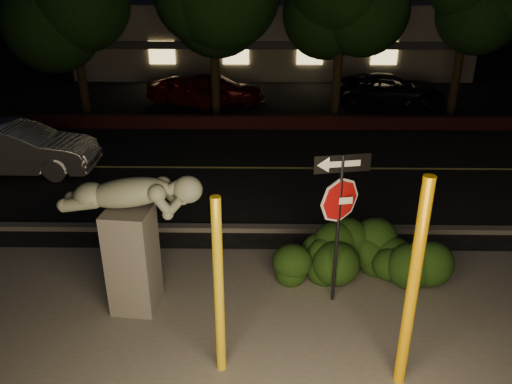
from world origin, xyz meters
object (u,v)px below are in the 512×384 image
(silver_sedan, at_px, (17,149))
(parked_car_dark, at_px, (389,90))
(yellow_pole_right, at_px, (413,289))
(parked_car_red, at_px, (189,91))
(parked_car_darkred, at_px, (217,90))
(sculpture, at_px, (132,228))
(yellow_pole_left, at_px, (219,290))
(signpost, at_px, (340,201))

(silver_sedan, xyz_separation_m, parked_car_dark, (13.17, 8.61, -0.07))
(yellow_pole_right, relative_size, parked_car_red, 0.84)
(parked_car_darkred, bearing_deg, silver_sedan, 144.83)
(sculpture, bearing_deg, yellow_pole_right, -16.54)
(yellow_pole_right, relative_size, parked_car_darkred, 0.77)
(yellow_pole_right, relative_size, sculpture, 1.27)
(yellow_pole_right, xyz_separation_m, parked_car_dark, (3.64, 16.98, -0.99))
(yellow_pole_right, bearing_deg, yellow_pole_left, 175.55)
(parked_car_dark, bearing_deg, sculpture, 156.06)
(parked_car_red, distance_m, parked_car_dark, 9.14)
(yellow_pole_left, height_order, signpost, yellow_pole_left)
(parked_car_darkred, height_order, parked_car_dark, parked_car_dark)
(sculpture, xyz_separation_m, parked_car_dark, (7.99, 15.21, -0.94))
(signpost, bearing_deg, parked_car_darkred, 91.97)
(parked_car_darkred, bearing_deg, yellow_pole_right, -170.16)
(signpost, bearing_deg, parked_car_red, 96.92)
(yellow_pole_right, distance_m, parked_car_red, 17.58)
(sculpture, distance_m, silver_sedan, 8.43)
(yellow_pole_right, bearing_deg, silver_sedan, 138.68)
(yellow_pole_right, distance_m, parked_car_darkred, 17.68)
(signpost, distance_m, parked_car_dark, 15.66)
(yellow_pole_right, relative_size, silver_sedan, 0.72)
(sculpture, xyz_separation_m, silver_sedan, (-5.18, 6.60, -0.87))
(silver_sedan, bearing_deg, yellow_pole_right, -132.16)
(signpost, bearing_deg, yellow_pole_right, -80.52)
(signpost, xyz_separation_m, sculpture, (-3.59, -0.25, -0.44))
(signpost, xyz_separation_m, silver_sedan, (-8.77, 6.35, -1.31))
(sculpture, bearing_deg, silver_sedan, 133.79)
(signpost, bearing_deg, sculpture, 172.93)
(yellow_pole_left, xyz_separation_m, parked_car_dark, (6.36, 16.77, -0.79))
(yellow_pole_left, distance_m, parked_car_darkred, 17.02)
(parked_car_darkred, bearing_deg, signpost, -171.08)
(sculpture, distance_m, parked_car_dark, 17.21)
(sculpture, height_order, parked_car_red, sculpture)
(parked_car_red, bearing_deg, silver_sedan, -178.50)
(sculpture, bearing_deg, yellow_pole_left, -38.08)
(sculpture, bearing_deg, parked_car_dark, 67.95)
(signpost, relative_size, parked_car_red, 0.73)
(parked_car_dark, bearing_deg, yellow_pole_right, 171.67)
(sculpture, bearing_deg, parked_car_red, 100.05)
(silver_sedan, relative_size, parked_car_red, 1.16)
(signpost, distance_m, parked_car_darkred, 15.58)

